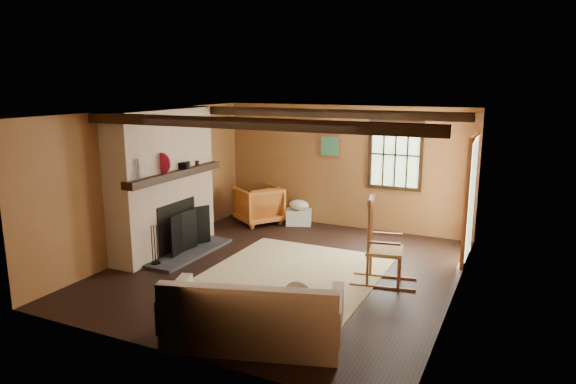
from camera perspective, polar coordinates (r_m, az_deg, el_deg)
The scene contains 10 objects.
ground at distance 7.99m, azimuth -0.48°, elevation -8.65°, with size 5.50×5.50×0.00m, color black.
room_envelope at distance 7.70m, azimuth 1.81°, elevation 3.17°, with size 5.02×5.52×2.44m.
fireplace at distance 8.84m, azimuth -13.59°, elevation 0.50°, with size 1.02×2.30×2.40m.
rug at distance 7.74m, azimuth 0.22°, elevation -9.33°, with size 2.50×3.00×0.01m, color tan.
rocking_chair at distance 7.46m, azimuth 10.35°, elevation -6.04°, with size 0.98×0.63×1.26m.
sofa at distance 5.80m, azimuth -3.82°, elevation -13.99°, with size 2.11×1.39×0.79m.
firewood_pile at distance 10.95m, azimuth -3.12°, elevation -2.21°, with size 0.69×0.13×0.25m.
laundry_basket at distance 10.41m, azimuth 1.22°, elevation -2.81°, with size 0.50×0.38×0.30m, color white.
basket_pillow at distance 10.35m, azimuth 1.22°, elevation -1.45°, with size 0.42×0.33×0.21m, color white.
armchair at distance 10.48m, azimuth -3.27°, elevation -1.42°, with size 0.82×0.84×0.77m, color #BF6026.
Camera 1 is at (3.26, -6.72, 2.83)m, focal length 32.00 mm.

